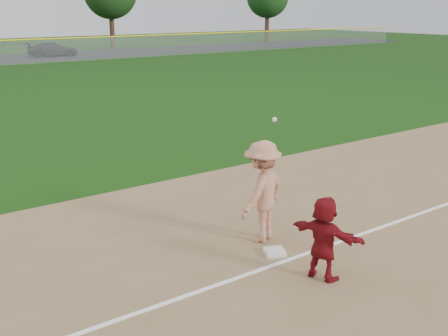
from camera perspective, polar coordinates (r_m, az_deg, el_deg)
ground at (r=11.64m, az=4.44°, el=-7.83°), size 160.00×160.00×0.00m
foul_line at (r=11.09m, az=7.17°, el=-9.02°), size 60.00×0.10×0.01m
first_base at (r=11.20m, az=5.18°, el=-8.50°), size 0.51×0.51×0.09m
base_runner at (r=10.11m, az=10.12°, el=-7.02°), size 0.78×1.49×1.53m
car_right at (r=57.45m, az=-17.06°, el=11.48°), size 4.92×2.54×1.36m
first_base_play at (r=11.47m, az=3.91°, el=-2.40°), size 1.56×1.23×2.60m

